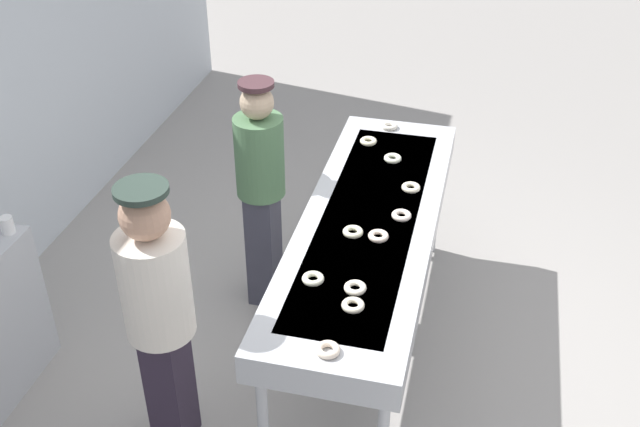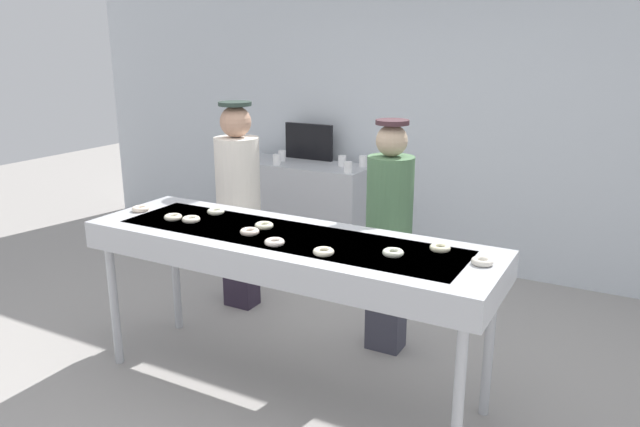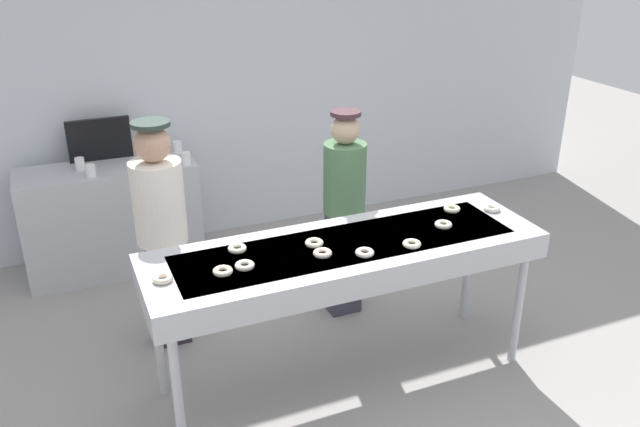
% 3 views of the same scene
% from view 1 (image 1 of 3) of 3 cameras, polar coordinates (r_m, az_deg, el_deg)
% --- Properties ---
extents(ground_plane, '(16.00, 16.00, 0.00)m').
position_cam_1_polar(ground_plane, '(4.91, 3.31, -9.89)').
color(ground_plane, '#9E9993').
extents(fryer_conveyor, '(2.48, 0.75, 0.99)m').
position_cam_1_polar(fryer_conveyor, '(4.34, 3.68, -1.21)').
color(fryer_conveyor, '#B7BABF').
rests_on(fryer_conveyor, ground).
extents(sugar_donut_0, '(0.15, 0.15, 0.03)m').
position_cam_1_polar(sugar_donut_0, '(3.42, 0.59, -10.20)').
color(sugar_donut_0, '#F9E3C9').
rests_on(sugar_donut_0, fryer_conveyor).
extents(sugar_donut_1, '(0.14, 0.14, 0.03)m').
position_cam_1_polar(sugar_donut_1, '(3.81, -0.53, -4.92)').
color(sugar_donut_1, white).
rests_on(sugar_donut_1, fryer_conveyor).
extents(sugar_donut_2, '(0.15, 0.15, 0.03)m').
position_cam_1_polar(sugar_donut_2, '(5.05, 3.66, 5.45)').
color(sugar_donut_2, '#FAF1C5').
rests_on(sugar_donut_2, fryer_conveyor).
extents(sugar_donut_3, '(0.16, 0.16, 0.03)m').
position_cam_1_polar(sugar_donut_3, '(4.86, 5.48, 4.15)').
color(sugar_donut_3, white).
rests_on(sugar_donut_3, fryer_conveyor).
extents(sugar_donut_4, '(0.16, 0.16, 0.03)m').
position_cam_1_polar(sugar_donut_4, '(4.56, 6.84, 1.95)').
color(sugar_donut_4, '#F1E5C4').
rests_on(sugar_donut_4, fryer_conveyor).
extents(sugar_donut_5, '(0.16, 0.16, 0.03)m').
position_cam_1_polar(sugar_donut_5, '(3.65, 2.50, -6.90)').
color(sugar_donut_5, '#FAEECE').
rests_on(sugar_donut_5, fryer_conveyor).
extents(sugar_donut_6, '(0.15, 0.15, 0.03)m').
position_cam_1_polar(sugar_donut_6, '(5.26, 5.24, 6.56)').
color(sugar_donut_6, silver).
rests_on(sugar_donut_6, fryer_conveyor).
extents(sugar_donut_7, '(0.12, 0.12, 0.03)m').
position_cam_1_polar(sugar_donut_7, '(4.14, 2.49, -1.39)').
color(sugar_donut_7, '#ECE9C3').
rests_on(sugar_donut_7, fryer_conveyor).
extents(sugar_donut_8, '(0.16, 0.16, 0.03)m').
position_cam_1_polar(sugar_donut_8, '(4.12, 4.41, -1.70)').
color(sugar_donut_8, '#FDE5CD').
rests_on(sugar_donut_8, fryer_conveyor).
extents(sugar_donut_9, '(0.14, 0.14, 0.03)m').
position_cam_1_polar(sugar_donut_9, '(3.76, 2.66, -5.60)').
color(sugar_donut_9, white).
rests_on(sugar_donut_9, fryer_conveyor).
extents(sugar_donut_10, '(0.11, 0.11, 0.03)m').
position_cam_1_polar(sugar_donut_10, '(4.30, 6.14, -0.14)').
color(sugar_donut_10, '#F2E0D1').
rests_on(sugar_donut_10, fryer_conveyor).
extents(worker_baker, '(0.31, 0.31, 1.59)m').
position_cam_1_polar(worker_baker, '(4.79, -4.45, 2.01)').
color(worker_baker, '#3A3A47').
rests_on(worker_baker, ground).
extents(worker_assistant, '(0.34, 0.34, 1.63)m').
position_cam_1_polar(worker_assistant, '(3.81, -12.01, -7.04)').
color(worker_assistant, '#2B2132').
rests_on(worker_assistant, ground).
extents(paper_cup_0, '(0.07, 0.07, 0.10)m').
position_cam_1_polar(paper_cup_0, '(4.57, -22.45, -0.81)').
color(paper_cup_0, white).
rests_on(paper_cup_0, prep_counter).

